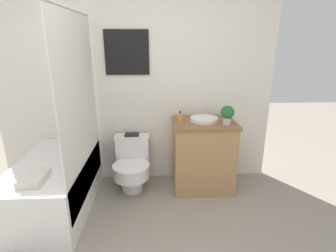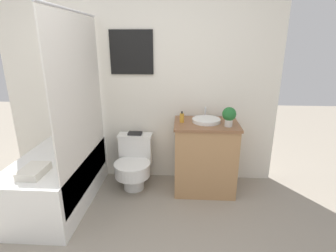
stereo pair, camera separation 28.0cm
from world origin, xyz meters
name	(u,v)px [view 1 (the left image)]	position (x,y,z in m)	size (l,w,h in m)	color
wall_back	(135,81)	(0.00, 1.84, 1.26)	(3.32, 0.07, 2.50)	silver
shower_area	(56,182)	(-0.80, 1.15, 0.32)	(0.70, 1.32, 1.98)	white
toilet	(132,165)	(-0.05, 1.54, 0.31)	(0.43, 0.55, 0.63)	white
vanity	(203,155)	(0.80, 1.53, 0.42)	(0.72, 0.54, 0.84)	#AD7F51
sink	(204,119)	(0.80, 1.55, 0.86)	(0.32, 0.35, 0.13)	white
soap_bottle	(180,117)	(0.52, 1.53, 0.89)	(0.05, 0.05, 0.13)	gold
potted_plant	(227,114)	(1.02, 1.40, 0.96)	(0.15, 0.15, 0.21)	beige
book_on_tank	(132,135)	(-0.05, 1.68, 0.64)	(0.17, 0.11, 0.02)	black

